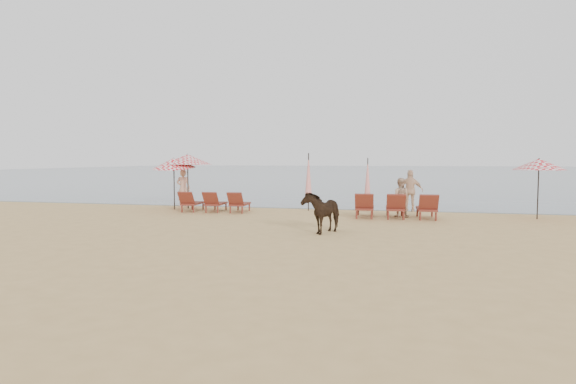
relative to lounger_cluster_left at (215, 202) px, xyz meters
name	(u,v)px	position (x,y,z in m)	size (l,w,h in m)	color
ground	(241,250)	(3.87, -7.86, -0.42)	(120.00, 120.00, 0.00)	tan
sea	(382,171)	(3.87, 72.14, -0.42)	(160.00, 140.00, 0.06)	#51606B
lounger_cluster_left	(215,202)	(0.00, 0.00, 0.00)	(2.82, 1.78, 0.60)	maroon
lounger_cluster_right	(395,207)	(7.46, -0.51, 0.04)	(3.05, 1.89, 0.65)	maroon
umbrella_open_left_a	(188,159)	(-1.71, 1.08, 1.80)	(2.17, 2.17, 2.47)	black
umbrella_open_left_b	(174,163)	(-2.14, 0.58, 1.64)	(1.86, 1.90, 2.38)	black
umbrella_open_right	(539,164)	(12.61, 0.56, 1.62)	(1.86, 1.86, 2.26)	black
umbrella_closed_left	(368,178)	(6.24, 1.95, 0.99)	(0.28, 0.28, 2.29)	black
umbrella_closed_right	(309,175)	(3.75, 1.47, 1.12)	(0.30, 0.30, 2.49)	black
cow	(322,212)	(5.35, -4.54, 0.22)	(0.69, 1.51, 1.27)	black
beachgoer_left	(183,188)	(-2.20, 1.63, 0.46)	(0.64, 0.42, 1.76)	tan
beachgoer_right_a	(400,198)	(7.61, 0.04, 0.34)	(0.73, 0.57, 1.51)	tan
beachgoer_right_b	(410,191)	(8.04, 2.17, 0.47)	(1.04, 0.43, 1.78)	#D8AA87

